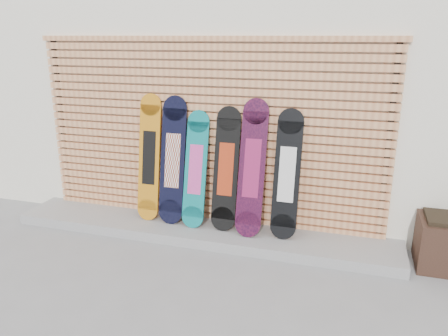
{
  "coord_description": "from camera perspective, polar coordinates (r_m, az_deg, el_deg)",
  "views": [
    {
      "loc": [
        1.51,
        -3.79,
        2.3
      ],
      "look_at": [
        0.13,
        0.75,
        0.85
      ],
      "focal_mm": 35.0,
      "sensor_mm": 36.0,
      "label": 1
    }
  ],
  "objects": [
    {
      "name": "snowboard_0",
      "position": [
        5.35,
        -9.73,
        1.32
      ],
      "size": [
        0.27,
        0.29,
        1.52
      ],
      "color": "#C47814",
      "rests_on": "concrete_step"
    },
    {
      "name": "slat_wall",
      "position": [
        5.16,
        -2.24,
        4.75
      ],
      "size": [
        4.26,
        0.08,
        2.29
      ],
      "color": "tan",
      "rests_on": "ground"
    },
    {
      "name": "building",
      "position": [
        7.38,
        9.27,
        12.87
      ],
      "size": [
        12.0,
        5.0,
        3.6
      ],
      "primitive_type": "cube",
      "color": "silver",
      "rests_on": "ground"
    },
    {
      "name": "snowboard_3",
      "position": [
        5.0,
        0.26,
        -0.17
      ],
      "size": [
        0.29,
        0.32,
        1.42
      ],
      "color": "black",
      "rests_on": "concrete_step"
    },
    {
      "name": "concrete_step",
      "position": [
        5.27,
        -3.14,
        -8.2
      ],
      "size": [
        4.6,
        0.7,
        0.12
      ],
      "primitive_type": "cube",
      "color": "gray",
      "rests_on": "ground"
    },
    {
      "name": "snowboard_1",
      "position": [
        5.21,
        -6.71,
        0.96
      ],
      "size": [
        0.3,
        0.32,
        1.51
      ],
      "color": "black",
      "rests_on": "concrete_step"
    },
    {
      "name": "snowboard_4",
      "position": [
        4.87,
        3.67,
        -0.03
      ],
      "size": [
        0.3,
        0.4,
        1.52
      ],
      "color": "black",
      "rests_on": "concrete_step"
    },
    {
      "name": "snowboard_2",
      "position": [
        5.11,
        -3.73,
        -0.19
      ],
      "size": [
        0.27,
        0.35,
        1.35
      ],
      "color": "#0C7175",
      "rests_on": "concrete_step"
    },
    {
      "name": "ground",
      "position": [
        4.69,
        -4.27,
        -12.46
      ],
      "size": [
        80.0,
        80.0,
        0.0
      ],
      "primitive_type": "plane",
      "color": "gray",
      "rests_on": "ground"
    },
    {
      "name": "snowboard_5",
      "position": [
        4.85,
        8.22,
        -0.85
      ],
      "size": [
        0.29,
        0.34,
        1.43
      ],
      "color": "black",
      "rests_on": "concrete_step"
    }
  ]
}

